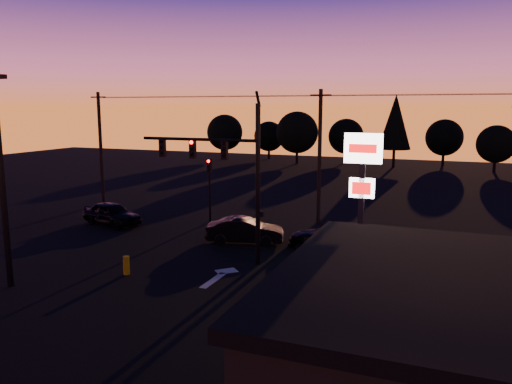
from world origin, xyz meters
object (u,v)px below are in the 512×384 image
car_left (112,214)px  car_right (335,238)px  pylon_sign (362,180)px  parking_lot_light (1,168)px  bollard (126,265)px  car_mid (245,230)px  traffic_signal_mast (228,166)px  secondary_signal (209,181)px  suv_parked (368,310)px

car_left → car_right: car_right is taller
pylon_sign → parking_lot_light: bearing=-162.8°
parking_lot_light → car_left: bearing=106.0°
car_left → pylon_sign: bearing=-96.4°
parking_lot_light → bollard: bearing=40.2°
car_mid → traffic_signal_mast: bearing=173.9°
traffic_signal_mast → bollard: (-3.59, -3.77, -4.49)m
traffic_signal_mast → secondary_signal: bearing=123.2°
traffic_signal_mast → car_left: bearing=158.1°
pylon_sign → suv_parked: pylon_sign is taller
car_mid → pylon_sign: bearing=-143.2°
car_left → secondary_signal: bearing=-46.2°
traffic_signal_mast → parking_lot_light: parking_lot_light is taller
secondary_signal → car_right: bearing=-22.0°
suv_parked → secondary_signal: bearing=119.1°
car_left → suv_parked: 20.96m
secondary_signal → pylon_sign: bearing=-39.8°
parking_lot_light → bollard: 6.94m
secondary_signal → car_mid: size_ratio=0.97×
traffic_signal_mast → secondary_signal: traffic_signal_mast is taller
pylon_sign → suv_parked: bearing=-73.4°
parking_lot_light → traffic_signal_mast: bearing=43.4°
secondary_signal → parking_lot_light: 14.90m
pylon_sign → traffic_signal_mast: bearing=160.6°
parking_lot_light → suv_parked: 16.12m
car_left → car_right: bearing=-78.0°
suv_parked → car_mid: bearing=118.0°
car_mid → car_right: (5.25, 0.14, 0.03)m
car_right → parking_lot_light: bearing=-35.9°
pylon_sign → bollard: pylon_sign is taller
bollard → car_left: size_ratio=0.20×
suv_parked → car_left: bearing=136.7°
traffic_signal_mast → car_left: (-10.63, 4.28, -4.17)m
bollard → pylon_sign: bearing=6.8°
parking_lot_light → car_right: size_ratio=1.72×
suv_parked → parking_lot_light: bearing=170.1°
traffic_signal_mast → bollard: traffic_signal_mast is taller
car_left → car_mid: size_ratio=1.01×
car_left → suv_parked: size_ratio=0.94×
secondary_signal → parking_lot_light: size_ratio=0.48×
car_right → suv_parked: car_right is taller
secondary_signal → car_mid: 6.28m
pylon_sign → bollard: 11.66m
pylon_sign → car_right: 7.76m
traffic_signal_mast → secondary_signal: (-4.90, 7.49, -2.07)m
pylon_sign → bollard: bearing=-173.2°
pylon_sign → car_right: (-2.41, 6.11, -4.14)m
bollard → car_right: bearing=41.7°
pylon_sign → car_mid: pylon_sign is taller
bollard → car_right: size_ratio=0.17×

